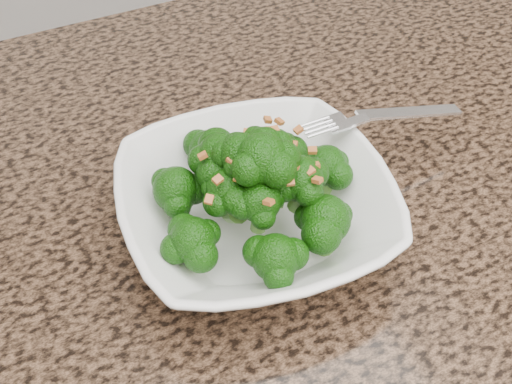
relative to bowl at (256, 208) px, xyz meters
name	(u,v)px	position (x,y,z in m)	size (l,w,h in m)	color
granite_counter	(345,289)	(0.05, -0.09, -0.04)	(1.64, 1.04, 0.03)	brown
bowl	(256,208)	(0.00, 0.00, 0.00)	(0.24, 0.24, 0.06)	white
broccoli_pile	(256,151)	(0.00, 0.00, 0.07)	(0.21, 0.21, 0.08)	#134C08
garlic_topping	(256,110)	(0.00, 0.00, 0.11)	(0.13, 0.13, 0.01)	#BA682D
fork	(360,120)	(0.12, 0.03, 0.04)	(0.20, 0.03, 0.01)	silver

